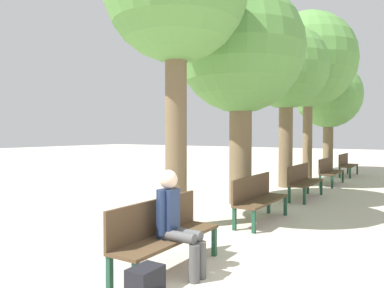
% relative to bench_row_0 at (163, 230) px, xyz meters
% --- Properties ---
extents(bench_row_0, '(0.46, 1.77, 0.90)m').
position_rel_bench_row_0_xyz_m(bench_row_0, '(0.00, 0.00, 0.00)').
color(bench_row_0, '#4C3823').
rests_on(bench_row_0, ground_plane).
extents(bench_row_1, '(0.46, 1.77, 0.90)m').
position_rel_bench_row_0_xyz_m(bench_row_1, '(0.00, 3.10, 0.00)').
color(bench_row_1, '#4C3823').
rests_on(bench_row_1, ground_plane).
extents(bench_row_2, '(0.46, 1.77, 0.90)m').
position_rel_bench_row_0_xyz_m(bench_row_2, '(0.00, 6.20, 0.00)').
color(bench_row_2, '#4C3823').
rests_on(bench_row_2, ground_plane).
extents(bench_row_3, '(0.46, 1.77, 0.90)m').
position_rel_bench_row_0_xyz_m(bench_row_3, '(0.00, 9.30, 0.00)').
color(bench_row_3, '#4C3823').
rests_on(bench_row_3, ground_plane).
extents(bench_row_4, '(0.46, 1.77, 0.90)m').
position_rel_bench_row_0_xyz_m(bench_row_4, '(0.00, 12.40, 0.00)').
color(bench_row_4, '#4C3823').
rests_on(bench_row_4, ground_plane).
extents(tree_row_1, '(3.10, 3.10, 5.34)m').
position_rel_bench_row_0_xyz_m(tree_row_1, '(-1.08, 4.61, 3.20)').
color(tree_row_1, brown).
rests_on(tree_row_1, ground_plane).
extents(tree_row_2, '(2.68, 2.68, 5.21)m').
position_rel_bench_row_0_xyz_m(tree_row_2, '(-1.08, 8.02, 3.28)').
color(tree_row_2, brown).
rests_on(tree_row_2, ground_plane).
extents(tree_row_3, '(3.59, 3.59, 6.31)m').
position_rel_bench_row_0_xyz_m(tree_row_3, '(-1.08, 10.56, 3.97)').
color(tree_row_3, brown).
rests_on(tree_row_3, ground_plane).
extents(tree_row_4, '(2.98, 2.98, 4.98)m').
position_rel_bench_row_0_xyz_m(tree_row_4, '(-1.08, 13.96, 2.92)').
color(tree_row_4, brown).
rests_on(tree_row_4, ground_plane).
extents(person_seated, '(0.61, 0.35, 1.29)m').
position_rel_bench_row_0_xyz_m(person_seated, '(0.24, -0.04, 0.17)').
color(person_seated, '#4C4C4C').
rests_on(person_seated, ground_plane).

